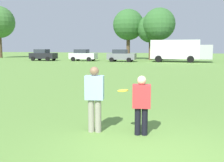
{
  "coord_description": "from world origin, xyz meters",
  "views": [
    {
      "loc": [
        0.72,
        -4.97,
        2.17
      ],
      "look_at": [
        -1.39,
        1.55,
        1.26
      ],
      "focal_mm": 41.31,
      "sensor_mm": 36.0,
      "label": 1
    }
  ],
  "objects_px": {
    "frisbee": "(123,91)",
    "parked_car_mid_left": "(83,55)",
    "parked_car_center": "(121,55)",
    "player_defender": "(141,102)",
    "traffic_cone": "(88,78)",
    "box_truck": "(179,50)",
    "player_thrower": "(95,95)",
    "parked_car_near_left": "(43,55)"
  },
  "relations": [
    {
      "from": "parked_car_near_left",
      "to": "player_defender",
      "type": "bearing_deg",
      "value": -53.52
    },
    {
      "from": "frisbee",
      "to": "parked_car_near_left",
      "type": "xyz_separation_m",
      "value": [
        -21.69,
        30.04,
        -0.19
      ]
    },
    {
      "from": "player_thrower",
      "to": "parked_car_mid_left",
      "type": "distance_m",
      "value": 34.38
    },
    {
      "from": "player_thrower",
      "to": "player_defender",
      "type": "relative_size",
      "value": 1.14
    },
    {
      "from": "player_thrower",
      "to": "box_truck",
      "type": "relative_size",
      "value": 0.2
    },
    {
      "from": "frisbee",
      "to": "parked_car_near_left",
      "type": "height_order",
      "value": "parked_car_near_left"
    },
    {
      "from": "parked_car_mid_left",
      "to": "parked_car_center",
      "type": "relative_size",
      "value": 1.0
    },
    {
      "from": "player_thrower",
      "to": "player_defender",
      "type": "distance_m",
      "value": 1.19
    },
    {
      "from": "parked_car_near_left",
      "to": "box_truck",
      "type": "height_order",
      "value": "box_truck"
    },
    {
      "from": "parked_car_near_left",
      "to": "frisbee",
      "type": "bearing_deg",
      "value": -54.16
    },
    {
      "from": "parked_car_near_left",
      "to": "parked_car_mid_left",
      "type": "distance_m",
      "value": 6.58
    },
    {
      "from": "player_defender",
      "to": "parked_car_mid_left",
      "type": "bearing_deg",
      "value": 116.76
    },
    {
      "from": "player_defender",
      "to": "box_truck",
      "type": "height_order",
      "value": "box_truck"
    },
    {
      "from": "parked_car_center",
      "to": "parked_car_mid_left",
      "type": "bearing_deg",
      "value": 179.59
    },
    {
      "from": "player_thrower",
      "to": "parked_car_center",
      "type": "height_order",
      "value": "parked_car_center"
    },
    {
      "from": "player_defender",
      "to": "box_truck",
      "type": "relative_size",
      "value": 0.17
    },
    {
      "from": "box_truck",
      "to": "parked_car_near_left",
      "type": "bearing_deg",
      "value": -172.64
    },
    {
      "from": "player_thrower",
      "to": "parked_car_center",
      "type": "xyz_separation_m",
      "value": [
        -8.19,
        31.14,
        -0.03
      ]
    },
    {
      "from": "frisbee",
      "to": "traffic_cone",
      "type": "xyz_separation_m",
      "value": [
        -4.8,
        8.95,
        -0.88
      ]
    },
    {
      "from": "traffic_cone",
      "to": "parked_car_mid_left",
      "type": "relative_size",
      "value": 0.11
    },
    {
      "from": "parked_car_near_left",
      "to": "parked_car_mid_left",
      "type": "xyz_separation_m",
      "value": [
        6.49,
        1.09,
        0.0
      ]
    },
    {
      "from": "player_thrower",
      "to": "box_truck",
      "type": "xyz_separation_m",
      "value": [
        0.07,
        32.81,
        0.8
      ]
    },
    {
      "from": "traffic_cone",
      "to": "parked_car_near_left",
      "type": "xyz_separation_m",
      "value": [
        -16.9,
        21.09,
        0.69
      ]
    },
    {
      "from": "player_thrower",
      "to": "traffic_cone",
      "type": "relative_size",
      "value": 3.51
    },
    {
      "from": "parked_car_center",
      "to": "box_truck",
      "type": "relative_size",
      "value": 0.5
    },
    {
      "from": "frisbee",
      "to": "parked_car_mid_left",
      "type": "height_order",
      "value": "parked_car_mid_left"
    },
    {
      "from": "parked_car_mid_left",
      "to": "box_truck",
      "type": "distance_m",
      "value": 14.66
    },
    {
      "from": "traffic_cone",
      "to": "box_truck",
      "type": "xyz_separation_m",
      "value": [
        4.14,
        23.81,
        1.52
      ]
    },
    {
      "from": "box_truck",
      "to": "parked_car_center",
      "type": "bearing_deg",
      "value": -168.59
    },
    {
      "from": "parked_car_near_left",
      "to": "player_thrower",
      "type": "bearing_deg",
      "value": -55.13
    },
    {
      "from": "player_thrower",
      "to": "parked_car_center",
      "type": "relative_size",
      "value": 0.39
    },
    {
      "from": "frisbee",
      "to": "box_truck",
      "type": "xyz_separation_m",
      "value": [
        -0.66,
        32.75,
        0.64
      ]
    },
    {
      "from": "traffic_cone",
      "to": "parked_car_center",
      "type": "relative_size",
      "value": 0.11
    },
    {
      "from": "player_defender",
      "to": "parked_car_near_left",
      "type": "bearing_deg",
      "value": 126.48
    },
    {
      "from": "parked_car_mid_left",
      "to": "parked_car_center",
      "type": "distance_m",
      "value": 6.29
    },
    {
      "from": "player_thrower",
      "to": "player_defender",
      "type": "height_order",
      "value": "player_thrower"
    },
    {
      "from": "frisbee",
      "to": "box_truck",
      "type": "height_order",
      "value": "box_truck"
    },
    {
      "from": "frisbee",
      "to": "parked_car_near_left",
      "type": "relative_size",
      "value": 0.06
    },
    {
      "from": "traffic_cone",
      "to": "parked_car_center",
      "type": "xyz_separation_m",
      "value": [
        -4.12,
        22.14,
        0.69
      ]
    },
    {
      "from": "frisbee",
      "to": "box_truck",
      "type": "distance_m",
      "value": 32.77
    },
    {
      "from": "frisbee",
      "to": "parked_car_center",
      "type": "bearing_deg",
      "value": 106.01
    },
    {
      "from": "player_defender",
      "to": "traffic_cone",
      "type": "bearing_deg",
      "value": 120.64
    }
  ]
}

